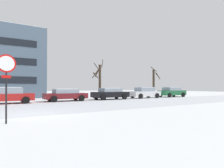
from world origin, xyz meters
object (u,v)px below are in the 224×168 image
parked_car_black (110,93)px  stop_sign (6,75)px  parked_car_maroon (66,95)px  parked_car_green (172,92)px  parked_car_red (7,95)px  parked_car_white (145,92)px

parked_car_black → stop_sign: bearing=-137.7°
stop_sign → parked_car_black: size_ratio=0.63×
parked_car_maroon → parked_car_green: 16.51m
parked_car_maroon → parked_car_green: (16.51, -0.10, 0.08)m
parked_car_maroon → parked_car_black: parked_car_black is taller
parked_car_red → parked_car_white: size_ratio=1.02×
parked_car_black → parked_car_green: 11.01m
parked_car_red → parked_car_green: 22.01m
stop_sign → parked_car_maroon: 12.82m
parked_car_black → parked_car_red: bearing=-179.9°
parked_car_red → parked_car_white: 16.51m
parked_car_white → parked_car_green: parked_car_green is taller
parked_car_black → parked_car_white: (5.50, -0.03, 0.03)m
stop_sign → parked_car_maroon: size_ratio=0.64×
parked_car_red → parked_car_maroon: parked_car_red is taller
parked_car_black → parked_car_white: 5.50m
stop_sign → parked_car_maroon: bearing=59.8°
stop_sign → parked_car_black: bearing=42.3°
parked_car_red → parked_car_maroon: size_ratio=1.00×
stop_sign → parked_car_black: 16.18m
parked_car_red → parked_car_green: size_ratio=1.00×
parked_car_black → parked_car_green: (11.01, 0.05, 0.04)m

